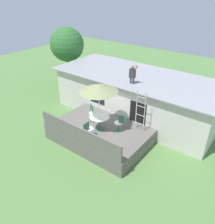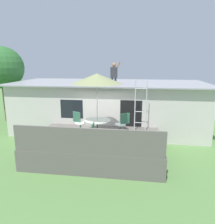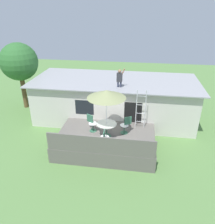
{
  "view_description": "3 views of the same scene",
  "coord_description": "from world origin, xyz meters",
  "views": [
    {
      "loc": [
        6.47,
        -7.87,
        7.49
      ],
      "look_at": [
        -0.04,
        0.66,
        1.42
      ],
      "focal_mm": 36.44,
      "sensor_mm": 36.0,
      "label": 1
    },
    {
      "loc": [
        1.55,
        -7.9,
        3.74
      ],
      "look_at": [
        0.32,
        0.78,
        1.66
      ],
      "focal_mm": 33.66,
      "sensor_mm": 36.0,
      "label": 2
    },
    {
      "loc": [
        1.6,
        -10.0,
        7.0
      ],
      "look_at": [
        -0.09,
        1.15,
        1.57
      ],
      "focal_mm": 35.95,
      "sensor_mm": 36.0,
      "label": 3
    }
  ],
  "objects": [
    {
      "name": "ground_plane",
      "position": [
        0.0,
        0.0,
        0.0
      ],
      "size": [
        40.0,
        40.0,
        0.0
      ],
      "primitive_type": "plane",
      "color": "#567F42"
    },
    {
      "name": "house",
      "position": [
        0.0,
        3.6,
        1.34
      ],
      "size": [
        10.5,
        4.5,
        2.67
      ],
      "color": "beige",
      "rests_on": "ground"
    },
    {
      "name": "deck",
      "position": [
        0.0,
        0.0,
        0.4
      ],
      "size": [
        5.1,
        3.47,
        0.8
      ],
      "primitive_type": "cube",
      "color": "#605B56",
      "rests_on": "ground"
    },
    {
      "name": "deck_railing",
      "position": [
        0.0,
        -1.68,
        1.25
      ],
      "size": [
        5.0,
        0.08,
        0.9
      ],
      "primitive_type": "cube",
      "color": "#605B56",
      "rests_on": "deck"
    },
    {
      "name": "patio_table",
      "position": [
        0.05,
        -0.15,
        1.39
      ],
      "size": [
        1.04,
        1.04,
        0.74
      ],
      "color": "#33664C",
      "rests_on": "deck"
    },
    {
      "name": "patio_umbrella",
      "position": [
        0.05,
        -0.15,
        3.15
      ],
      "size": [
        1.9,
        1.9,
        2.54
      ],
      "color": "silver",
      "rests_on": "deck"
    },
    {
      "name": "step_ladder",
      "position": [
        1.73,
        1.09,
        1.9
      ],
      "size": [
        0.52,
        0.04,
        2.2
      ],
      "color": "silver",
      "rests_on": "deck"
    },
    {
      "name": "person_figure",
      "position": [
        0.44,
        2.28,
        3.28
      ],
      "size": [
        0.47,
        0.2,
        1.11
      ],
      "color": "#33384C",
      "rests_on": "house"
    },
    {
      "name": "patio_chair_left",
      "position": [
        -0.82,
        0.32,
        1.26
      ],
      "size": [
        0.58,
        0.44,
        0.92
      ],
      "rotation": [
        0.0,
        0.0,
        -0.49
      ],
      "color": "#33664C",
      "rests_on": "deck"
    },
    {
      "name": "patio_chair_right",
      "position": [
        0.99,
        0.36,
        1.26
      ],
      "size": [
        0.58,
        0.44,
        0.92
      ],
      "rotation": [
        0.0,
        0.0,
        -2.65
      ],
      "color": "#33664C",
      "rests_on": "deck"
    },
    {
      "name": "patio_chair_near",
      "position": [
        0.1,
        -1.08,
        1.26
      ],
      "size": [
        0.44,
        0.62,
        0.92
      ],
      "rotation": [
        0.0,
        0.0,
        1.62
      ],
      "color": "#33664C",
      "rests_on": "deck"
    },
    {
      "name": "backyard_tree",
      "position": [
        -6.78,
        4.36,
        3.38
      ],
      "size": [
        2.6,
        2.6,
        4.72
      ],
      "color": "brown",
      "rests_on": "ground"
    }
  ]
}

